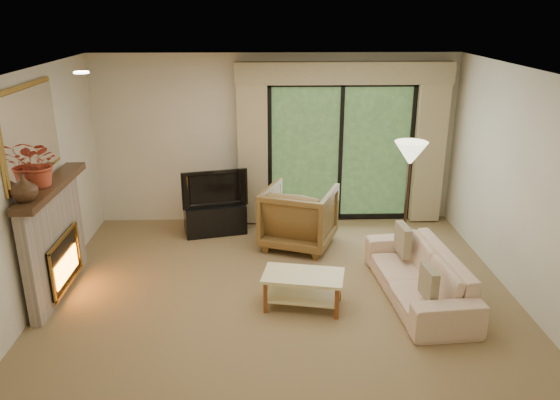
{
  "coord_description": "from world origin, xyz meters",
  "views": [
    {
      "loc": [
        -0.18,
        -5.69,
        3.24
      ],
      "look_at": [
        0.0,
        0.3,
        1.1
      ],
      "focal_mm": 35.0,
      "sensor_mm": 36.0,
      "label": 1
    }
  ],
  "objects_px": {
    "armchair": "(299,217)",
    "sofa": "(419,275)",
    "media_console": "(215,219)",
    "coffee_table": "(303,290)"
  },
  "relations": [
    {
      "from": "armchair",
      "to": "sofa",
      "type": "relative_size",
      "value": 0.49
    },
    {
      "from": "armchair",
      "to": "sofa",
      "type": "height_order",
      "value": "armchair"
    },
    {
      "from": "armchair",
      "to": "media_console",
      "type": "bearing_deg",
      "value": -1.23
    },
    {
      "from": "sofa",
      "to": "coffee_table",
      "type": "bearing_deg",
      "value": -87.58
    },
    {
      "from": "armchair",
      "to": "coffee_table",
      "type": "bearing_deg",
      "value": 108.67
    },
    {
      "from": "sofa",
      "to": "coffee_table",
      "type": "height_order",
      "value": "sofa"
    },
    {
      "from": "armchair",
      "to": "coffee_table",
      "type": "xyz_separation_m",
      "value": [
        -0.06,
        -1.69,
        -0.23
      ]
    },
    {
      "from": "armchair",
      "to": "coffee_table",
      "type": "distance_m",
      "value": 1.71
    },
    {
      "from": "coffee_table",
      "to": "armchair",
      "type": "bearing_deg",
      "value": 99.2
    },
    {
      "from": "coffee_table",
      "to": "media_console",
      "type": "bearing_deg",
      "value": 129.34
    }
  ]
}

